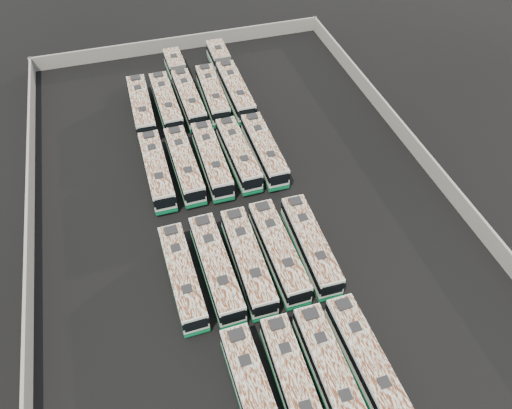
{
  "coord_description": "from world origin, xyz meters",
  "views": [
    {
      "loc": [
        -9.71,
        -36.19,
        39.82
      ],
      "look_at": [
        0.89,
        -1.1,
        1.6
      ],
      "focal_mm": 35.0,
      "sensor_mm": 36.0,
      "label": 1
    }
  ],
  "objects_px": {
    "bus_back_far_left": "(142,107)",
    "bus_back_right": "(213,94)",
    "bus_midfront_far_left": "(182,276)",
    "bus_midback_right": "(238,154)",
    "bus_midfront_left": "(216,268)",
    "bus_back_far_right": "(230,79)",
    "bus_front_left": "(255,398)",
    "bus_midback_center": "(212,160)",
    "bus_front_right": "(331,373)",
    "bus_midfront_far_right": "(310,245)",
    "bus_midback_far_right": "(264,150)",
    "bus_front_far_right": "(366,362)",
    "bus_midback_far_left": "(157,170)",
    "bus_back_center": "(184,87)",
    "bus_back_left": "(166,103)",
    "bus_front_center": "(294,384)",
    "bus_midback_left": "(184,165)",
    "bus_midfront_right": "(278,251)",
    "bus_midfront_center": "(248,261)"
  },
  "relations": [
    {
      "from": "bus_midfront_right",
      "to": "bus_back_far_left",
      "type": "bearing_deg",
      "value": 107.81
    },
    {
      "from": "bus_back_far_left",
      "to": "bus_midfront_far_right",
      "type": "bearing_deg",
      "value": -64.67
    },
    {
      "from": "bus_midfront_right",
      "to": "bus_back_right",
      "type": "bearing_deg",
      "value": 88.89
    },
    {
      "from": "bus_front_left",
      "to": "bus_back_right",
      "type": "xyz_separation_m",
      "value": [
        6.42,
        41.21,
        -0.01
      ]
    },
    {
      "from": "bus_front_left",
      "to": "bus_back_center",
      "type": "xyz_separation_m",
      "value": [
        3.09,
        44.13,
        -0.04
      ]
    },
    {
      "from": "bus_front_center",
      "to": "bus_midback_right",
      "type": "xyz_separation_m",
      "value": [
        3.18,
        28.14,
        0.03
      ]
    },
    {
      "from": "bus_front_left",
      "to": "bus_front_center",
      "type": "height_order",
      "value": "bus_front_left"
    },
    {
      "from": "bus_midfront_far_right",
      "to": "bus_back_far_left",
      "type": "distance_m",
      "value": 30.79
    },
    {
      "from": "bus_back_right",
      "to": "bus_midback_far_left",
      "type": "bearing_deg",
      "value": -125.13
    },
    {
      "from": "bus_front_left",
      "to": "bus_front_center",
      "type": "distance_m",
      "value": 3.3
    },
    {
      "from": "bus_midback_center",
      "to": "bus_front_right",
      "type": "bearing_deg",
      "value": -83.41
    },
    {
      "from": "bus_midfront_far_right",
      "to": "bus_midback_left",
      "type": "bearing_deg",
      "value": 123.08
    },
    {
      "from": "bus_midback_center",
      "to": "bus_back_left",
      "type": "height_order",
      "value": "bus_midback_center"
    },
    {
      "from": "bus_front_right",
      "to": "bus_back_center",
      "type": "height_order",
      "value": "bus_front_right"
    },
    {
      "from": "bus_midfront_left",
      "to": "bus_back_far_right",
      "type": "bearing_deg",
      "value": 71.64
    },
    {
      "from": "bus_midback_far_right",
      "to": "bus_back_left",
      "type": "xyz_separation_m",
      "value": [
        -9.5,
        12.84,
        -0.0
      ]
    },
    {
      "from": "bus_midfront_left",
      "to": "bus_midback_right",
      "type": "xyz_separation_m",
      "value": [
        6.41,
        15.39,
        -0.05
      ]
    },
    {
      "from": "bus_midfront_right",
      "to": "bus_midback_right",
      "type": "distance_m",
      "value": 15.21
    },
    {
      "from": "bus_midback_right",
      "to": "bus_midfront_right",
      "type": "bearing_deg",
      "value": -91.88
    },
    {
      "from": "bus_midback_left",
      "to": "bus_back_far_left",
      "type": "relative_size",
      "value": 0.99
    },
    {
      "from": "bus_midback_left",
      "to": "bus_back_far_right",
      "type": "bearing_deg",
      "value": 57.82
    },
    {
      "from": "bus_front_far_right",
      "to": "bus_midfront_far_left",
      "type": "height_order",
      "value": "bus_front_far_right"
    },
    {
      "from": "bus_midfront_right",
      "to": "bus_back_left",
      "type": "distance_m",
      "value": 28.58
    },
    {
      "from": "bus_front_left",
      "to": "bus_midback_left",
      "type": "bearing_deg",
      "value": 88.51
    },
    {
      "from": "bus_front_left",
      "to": "bus_front_center",
      "type": "bearing_deg",
      "value": 1.97
    },
    {
      "from": "bus_midback_right",
      "to": "bus_midback_left",
      "type": "bearing_deg",
      "value": 179.09
    },
    {
      "from": "bus_front_far_right",
      "to": "bus_midback_center",
      "type": "distance_m",
      "value": 28.7
    },
    {
      "from": "bus_midback_far_left",
      "to": "bus_midback_right",
      "type": "height_order",
      "value": "bus_midback_far_left"
    },
    {
      "from": "bus_midback_far_left",
      "to": "bus_back_right",
      "type": "distance_m",
      "value": 16.12
    },
    {
      "from": "bus_front_right",
      "to": "bus_back_far_left",
      "type": "xyz_separation_m",
      "value": [
        -9.53,
        40.85,
        0.03
      ]
    },
    {
      "from": "bus_midback_center",
      "to": "bus_back_far_left",
      "type": "distance_m",
      "value": 14.31
    },
    {
      "from": "bus_midback_right",
      "to": "bus_front_right",
      "type": "bearing_deg",
      "value": -91.5
    },
    {
      "from": "bus_back_center",
      "to": "bus_back_right",
      "type": "distance_m",
      "value": 4.42
    },
    {
      "from": "bus_midfront_center",
      "to": "bus_back_right",
      "type": "bearing_deg",
      "value": 83.8
    },
    {
      "from": "bus_midfront_far_left",
      "to": "bus_midback_right",
      "type": "xyz_separation_m",
      "value": [
        9.64,
        15.4,
        0.03
      ]
    },
    {
      "from": "bus_midfront_right",
      "to": "bus_midback_right",
      "type": "xyz_separation_m",
      "value": [
        0.14,
        15.21,
        -0.04
      ]
    },
    {
      "from": "bus_front_left",
      "to": "bus_front_far_right",
      "type": "relative_size",
      "value": 1.01
    },
    {
      "from": "bus_front_center",
      "to": "bus_front_far_right",
      "type": "relative_size",
      "value": 0.98
    },
    {
      "from": "bus_back_far_left",
      "to": "bus_back_right",
      "type": "distance_m",
      "value": 9.56
    },
    {
      "from": "bus_front_left",
      "to": "bus_midfront_left",
      "type": "height_order",
      "value": "bus_midfront_left"
    },
    {
      "from": "bus_front_center",
      "to": "bus_back_left",
      "type": "height_order",
      "value": "bus_back_left"
    },
    {
      "from": "bus_back_far_left",
      "to": "bus_midback_center",
      "type": "bearing_deg",
      "value": -62.69
    },
    {
      "from": "bus_midfront_far_right",
      "to": "bus_midback_far_right",
      "type": "bearing_deg",
      "value": 91.02
    },
    {
      "from": "bus_midback_far_left",
      "to": "bus_midback_far_right",
      "type": "distance_m",
      "value": 12.75
    },
    {
      "from": "bus_back_center",
      "to": "bus_front_left",
      "type": "bearing_deg",
      "value": -95.22
    },
    {
      "from": "bus_midfront_far_right",
      "to": "bus_back_center",
      "type": "bearing_deg",
      "value": 102.78
    },
    {
      "from": "bus_midback_right",
      "to": "bus_back_right",
      "type": "bearing_deg",
      "value": 88.87
    },
    {
      "from": "bus_midfront_right",
      "to": "bus_midback_center",
      "type": "height_order",
      "value": "bus_midfront_right"
    },
    {
      "from": "bus_front_left",
      "to": "bus_midback_center",
      "type": "height_order",
      "value": "bus_midback_center"
    },
    {
      "from": "bus_midfront_center",
      "to": "bus_back_right",
      "type": "distance_m",
      "value": 28.52
    }
  ]
}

